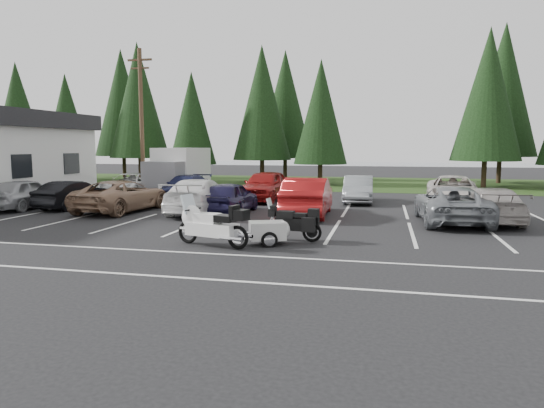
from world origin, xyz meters
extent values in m
plane|color=black|center=(0.00, 0.00, 0.00)|extent=(120.00, 120.00, 0.00)
cube|color=#213711|center=(0.00, 24.00, 0.01)|extent=(80.00, 16.00, 0.01)
cube|color=slate|center=(4.00, 55.00, 0.00)|extent=(70.00, 50.00, 0.02)
cylinder|color=#473321|center=(-10.00, 12.00, 4.50)|extent=(0.26, 0.26, 9.00)
cube|color=#473321|center=(-10.00, 12.00, 8.30)|extent=(1.60, 0.12, 0.12)
cube|color=#473321|center=(-10.00, 12.00, 7.80)|extent=(1.20, 0.10, 0.10)
cube|color=silver|center=(0.00, 2.00, 0.00)|extent=(32.00, 16.00, 0.01)
cylinder|color=#332316|center=(-28.00, 22.50, 1.25)|extent=(0.36, 0.36, 2.50)
cone|color=black|center=(-28.00, 22.50, 6.24)|extent=(4.58, 4.58, 8.84)
cylinder|color=#332316|center=(-22.00, 21.20, 1.08)|extent=(0.36, 0.36, 2.16)
cone|color=black|center=(-22.00, 21.20, 5.40)|extent=(3.96, 3.96, 7.65)
cylinder|color=#332316|center=(-16.00, 22.80, 1.39)|extent=(0.36, 0.36, 2.78)
cone|color=black|center=(-16.00, 22.80, 6.96)|extent=(5.10, 5.10, 9.86)
cylinder|color=#332316|center=(-10.50, 21.40, 1.06)|extent=(0.36, 0.36, 2.11)
cone|color=black|center=(-10.50, 21.40, 5.28)|extent=(3.87, 3.87, 7.48)
cylinder|color=#332316|center=(-5.00, 22.90, 1.31)|extent=(0.36, 0.36, 2.62)
cone|color=black|center=(-5.00, 22.90, 6.54)|extent=(4.80, 4.80, 9.27)
cylinder|color=#332316|center=(0.00, 21.60, 1.13)|extent=(0.36, 0.36, 2.26)
cone|color=black|center=(0.00, 21.60, 5.64)|extent=(4.14, 4.14, 7.99)
cylinder|color=#332316|center=(12.00, 22.10, 1.34)|extent=(0.36, 0.36, 2.69)
cone|color=black|center=(12.00, 22.10, 6.72)|extent=(4.93, 4.93, 9.52)
cylinder|color=#332316|center=(-20.00, 27.00, 1.44)|extent=(0.36, 0.36, 2.88)
cone|color=black|center=(-20.00, 27.00, 7.20)|extent=(5.28, 5.28, 10.20)
cylinder|color=#332316|center=(-4.00, 27.50, 1.36)|extent=(0.36, 0.36, 2.71)
cone|color=black|center=(-4.00, 27.50, 6.78)|extent=(4.97, 4.97, 9.61)
cylinder|color=#332316|center=(14.00, 26.80, 1.50)|extent=(0.36, 0.36, 3.00)
cone|color=black|center=(14.00, 26.80, 7.50)|extent=(5.50, 5.50, 10.62)
imported|color=#A6A7AB|center=(-11.92, 3.83, 0.74)|extent=(1.88, 4.38, 1.47)
imported|color=black|center=(-9.84, 4.59, 0.67)|extent=(1.72, 4.15, 1.33)
imported|color=#8F6D53|center=(-6.89, 4.08, 0.73)|extent=(2.86, 5.42, 1.45)
imported|color=white|center=(-3.21, 4.44, 0.77)|extent=(2.62, 5.48, 1.54)
imported|color=#1A173A|center=(-1.83, 4.54, 0.72)|extent=(1.83, 4.28, 1.44)
imported|color=#A01415|center=(1.70, 4.66, 0.83)|extent=(1.93, 5.10, 1.66)
imported|color=slate|center=(7.50, 3.90, 0.72)|extent=(2.67, 5.33, 1.45)
imported|color=#A29A94|center=(9.03, 4.39, 0.70)|extent=(2.04, 4.84, 1.39)
imported|color=silver|center=(-10.07, 10.44, 0.69)|extent=(2.49, 5.06, 1.38)
imported|color=#1D2148|center=(-6.39, 10.19, 0.66)|extent=(1.95, 4.61, 1.33)
imported|color=maroon|center=(-1.51, 9.89, 0.84)|extent=(2.39, 5.07, 1.68)
imported|color=gray|center=(3.57, 10.23, 0.71)|extent=(1.63, 4.33, 1.41)
imported|color=beige|center=(8.34, 9.95, 0.75)|extent=(2.84, 5.57, 1.51)
camera|label=1|loc=(4.94, -16.03, 2.98)|focal=32.00mm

